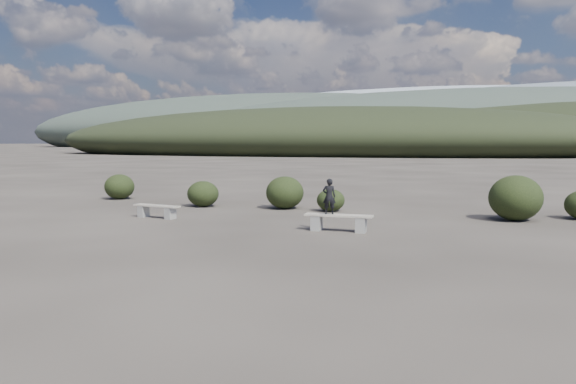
% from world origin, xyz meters
% --- Properties ---
extents(ground, '(1200.00, 1200.00, 0.00)m').
position_xyz_m(ground, '(0.00, 0.00, 0.00)').
color(ground, '#2D2823').
rests_on(ground, ground).
extents(bench_left, '(1.64, 0.58, 0.40)m').
position_xyz_m(bench_left, '(-4.73, 5.22, 0.24)').
color(bench_left, slate).
rests_on(bench_left, ground).
extents(bench_right, '(1.80, 0.42, 0.45)m').
position_xyz_m(bench_right, '(1.21, 4.58, 0.27)').
color(bench_right, slate).
rests_on(bench_right, ground).
extents(seated_person, '(0.38, 0.30, 0.94)m').
position_xyz_m(seated_person, '(0.96, 4.57, 0.92)').
color(seated_person, black).
rests_on(seated_person, bench_right).
extents(shrub_a, '(1.14, 1.14, 0.93)m').
position_xyz_m(shrub_a, '(-4.86, 8.46, 0.47)').
color(shrub_a, black).
rests_on(shrub_a, ground).
extents(shrub_b, '(1.33, 1.33, 1.14)m').
position_xyz_m(shrub_b, '(-1.84, 8.84, 0.57)').
color(shrub_b, black).
rests_on(shrub_b, ground).
extents(shrub_c, '(0.95, 0.95, 0.76)m').
position_xyz_m(shrub_c, '(-0.11, 8.64, 0.38)').
color(shrub_c, black).
rests_on(shrub_c, ground).
extents(shrub_d, '(1.55, 1.55, 1.36)m').
position_xyz_m(shrub_d, '(5.67, 8.34, 0.68)').
color(shrub_d, black).
rests_on(shrub_d, ground).
extents(shrub_f, '(1.21, 1.21, 1.02)m').
position_xyz_m(shrub_f, '(-9.39, 9.72, 0.51)').
color(shrub_f, black).
rests_on(shrub_f, ground).
extents(mountain_ridges, '(500.00, 400.00, 56.00)m').
position_xyz_m(mountain_ridges, '(-7.48, 339.06, 10.84)').
color(mountain_ridges, black).
rests_on(mountain_ridges, ground).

